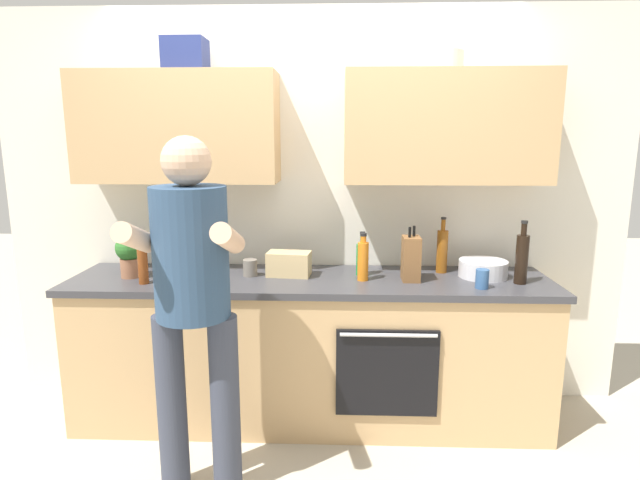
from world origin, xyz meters
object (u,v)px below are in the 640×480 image
object	(u,v)px
person_standing	(192,292)
cup_stoneware	(250,268)
bottle_water	(192,256)
bottle_vinegar	(143,264)
knife_block	(411,258)
potted_herb	(129,253)
bottle_soy	(522,258)
bottle_syrup	(442,250)
mixing_bowl	(483,269)
grocery_bag_bread	(289,264)
cup_tea	(482,279)
bottle_soda	(362,258)
bottle_juice	(363,260)

from	to	relation	value
person_standing	cup_stoneware	distance (m)	0.76
bottle_water	bottle_vinegar	xyz separation A→B (m)	(-0.18, -0.35, 0.03)
bottle_water	knife_block	size ratio (longest dim) A/B	0.66
potted_herb	bottle_soy	bearing A→B (deg)	-1.28
bottle_syrup	mixing_bowl	bearing A→B (deg)	-23.10
mixing_bowl	bottle_soy	bearing A→B (deg)	-37.99
grocery_bag_bread	bottle_vinegar	bearing A→B (deg)	-165.88
bottle_syrup	bottle_vinegar	bearing A→B (deg)	-169.71
bottle_syrup	bottle_vinegar	size ratio (longest dim) A/B	1.25
bottle_syrup	potted_herb	xyz separation A→B (m)	(-1.87, -0.18, 0.01)
bottle_vinegar	cup_tea	size ratio (longest dim) A/B	2.57
bottle_syrup	cup_stoneware	size ratio (longest dim) A/B	3.44
mixing_bowl	grocery_bag_bread	world-z (taller)	grocery_bag_bread
bottle_water	bottle_vinegar	bearing A→B (deg)	-117.16
grocery_bag_bread	mixing_bowl	bearing A→B (deg)	0.78
bottle_soy	grocery_bag_bread	bearing A→B (deg)	174.84
bottle_vinegar	cup_stoneware	size ratio (longest dim) A/B	2.75
person_standing	bottle_vinegar	xyz separation A→B (m)	(-0.44, 0.55, -0.01)
bottle_soda	bottle_vinegar	world-z (taller)	bottle_vinegar
knife_block	cup_tea	bearing A→B (deg)	-21.81
bottle_soy	potted_herb	distance (m)	2.27
potted_herb	grocery_bag_bread	xyz separation A→B (m)	(0.94, 0.07, -0.07)
bottle_juice	bottle_syrup	xyz separation A→B (m)	(0.49, 0.20, 0.02)
bottle_water	cup_tea	world-z (taller)	bottle_water
bottle_soda	cup_tea	distance (m)	0.70
person_standing	grocery_bag_bread	distance (m)	0.84
person_standing	bottle_vinegar	distance (m)	0.71
bottle_soy	mixing_bowl	distance (m)	0.24
cup_tea	knife_block	world-z (taller)	knife_block
bottle_syrup	grocery_bag_bread	xyz separation A→B (m)	(-0.93, -0.11, -0.07)
bottle_soda	bottle_water	size ratio (longest dim) A/B	1.28
bottle_syrup	cup_stoneware	xyz separation A→B (m)	(-1.16, -0.13, -0.09)
bottle_water	cup_stoneware	distance (m)	0.43
cup_stoneware	potted_herb	bearing A→B (deg)	-175.69
potted_herb	bottle_water	bearing A→B (deg)	35.11
bottle_vinegar	knife_block	bearing A→B (deg)	4.78
person_standing	bottle_soy	bearing A→B (deg)	20.46
bottle_vinegar	cup_stoneware	distance (m)	0.61
bottle_vinegar	mixing_bowl	xyz separation A→B (m)	(1.97, 0.22, -0.06)
cup_stoneware	mixing_bowl	world-z (taller)	same
bottle_juice	mixing_bowl	distance (m)	0.73
cup_tea	potted_herb	distance (m)	2.04
bottle_soy	bottle_soda	world-z (taller)	bottle_soy
bottle_soda	grocery_bag_bread	xyz separation A→B (m)	(-0.44, -0.03, -0.03)
person_standing	bottle_water	bearing A→B (deg)	106.05
person_standing	bottle_soda	bearing A→B (deg)	44.18
bottle_syrup	cup_tea	world-z (taller)	bottle_syrup
bottle_syrup	bottle_soda	xyz separation A→B (m)	(-0.49, -0.08, -0.04)
bottle_syrup	bottle_soda	size ratio (longest dim) A/B	1.29
bottle_water	cup_stoneware	bearing A→B (deg)	-22.49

